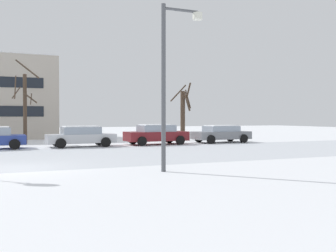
% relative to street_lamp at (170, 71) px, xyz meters
% --- Properties ---
extents(ground_plane, '(120.00, 120.00, 0.00)m').
position_rel_street_lamp_xyz_m(ground_plane, '(-5.22, 2.74, -3.60)').
color(ground_plane, white).
extents(road_surface, '(80.00, 9.92, 0.00)m').
position_rel_street_lamp_xyz_m(road_surface, '(-5.22, 6.69, -3.59)').
color(road_surface, silver).
rests_on(road_surface, ground).
extents(street_lamp, '(1.60, 0.36, 5.94)m').
position_rel_street_lamp_xyz_m(street_lamp, '(0.00, 0.00, 0.00)').
color(street_lamp, '#4C4F54').
rests_on(street_lamp, ground).
extents(parked_car_silver, '(4.45, 2.12, 1.36)m').
position_rel_street_lamp_xyz_m(parked_car_silver, '(-1.03, 12.73, -2.89)').
color(parked_car_silver, silver).
rests_on(parked_car_silver, ground).
extents(parked_car_maroon, '(4.48, 2.22, 1.44)m').
position_rel_street_lamp_xyz_m(parked_car_maroon, '(4.31, 12.83, -2.86)').
color(parked_car_maroon, maroon).
rests_on(parked_car_maroon, ground).
extents(parked_car_gray, '(4.51, 2.17, 1.33)m').
position_rel_street_lamp_xyz_m(parked_car_gray, '(9.64, 12.86, -2.90)').
color(parked_car_gray, slate).
rests_on(parked_car_gray, ground).
extents(tree_far_right, '(1.64, 1.65, 4.85)m').
position_rel_street_lamp_xyz_m(tree_far_right, '(8.23, 16.75, -1.25)').
color(tree_far_right, '#423326').
rests_on(tree_far_right, ground).
extents(tree_far_left, '(1.89, 1.90, 5.99)m').
position_rel_street_lamp_xyz_m(tree_far_left, '(-4.33, 16.99, -0.78)').
color(tree_far_left, '#423326').
rests_on(tree_far_left, ground).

